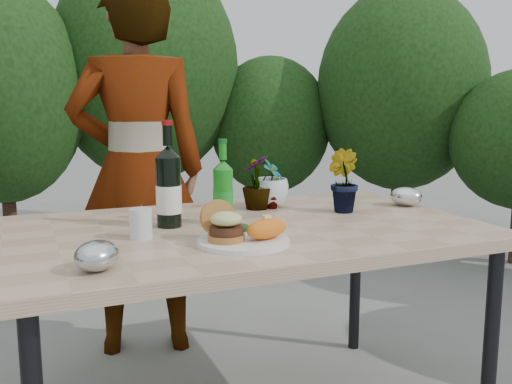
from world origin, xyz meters
name	(u,v)px	position (x,y,z in m)	size (l,w,h in m)	color
patio_table	(247,242)	(0.00, 0.00, 0.69)	(1.60, 1.00, 0.75)	tan
shrub_hedge	(188,101)	(0.30, 1.77, 1.17)	(6.72, 5.26, 2.37)	#382316
dinner_plate	(243,242)	(-0.10, -0.23, 0.76)	(0.28, 0.28, 0.01)	white
burger_stack	(224,225)	(-0.16, -0.21, 0.81)	(0.11, 0.16, 0.11)	#B7722D
sweet_potato	(267,229)	(-0.04, -0.25, 0.80)	(0.15, 0.08, 0.06)	orange
grilled_veg	(238,228)	(-0.09, -0.14, 0.78)	(0.08, 0.05, 0.03)	olive
wine_bottle	(169,188)	(-0.25, 0.09, 0.88)	(0.09, 0.09, 0.36)	black
sparkling_water	(223,193)	(-0.06, 0.07, 0.86)	(0.07, 0.07, 0.30)	#178019
plastic_cup	(141,224)	(-0.38, -0.04, 0.80)	(0.07, 0.07, 0.10)	silver
seedling_left	(272,184)	(0.21, 0.25, 0.85)	(0.11, 0.07, 0.20)	#295C1F
seedling_mid	(342,181)	(0.43, 0.09, 0.87)	(0.13, 0.11, 0.24)	#255A1E
seedling_right	(257,182)	(0.15, 0.27, 0.86)	(0.12, 0.12, 0.21)	#21591E
blue_bowl	(270,193)	(0.22, 0.29, 0.81)	(0.15, 0.15, 0.12)	silver
foil_packet_left	(97,256)	(-0.55, -0.34, 0.79)	(0.13, 0.11, 0.08)	#B0B2B8
foil_packet_right	(406,196)	(0.74, 0.09, 0.79)	(0.13, 0.11, 0.08)	silver
person	(138,170)	(-0.21, 0.82, 0.86)	(0.63, 0.41, 1.72)	#A56D52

